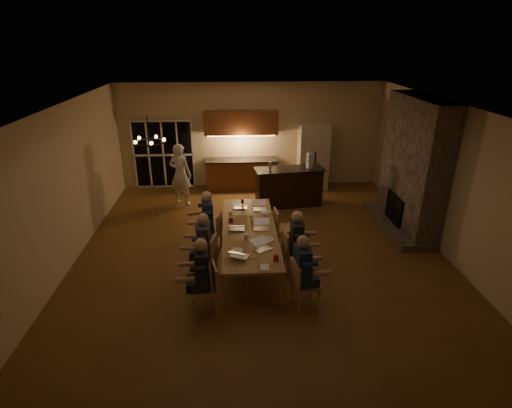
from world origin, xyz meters
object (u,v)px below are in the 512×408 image
Objects in this scene: chair_left_mid at (204,257)px; redcup_near at (276,258)px; bar_bottle at (270,166)px; laptop_a at (240,251)px; person_right_mid at (296,243)px; bar_blender at (310,161)px; mug_mid at (251,217)px; standing_person at (180,175)px; chair_left_far at (211,232)px; person_left_near at (203,275)px; chair_right_mid at (295,252)px; chair_right_far at (285,228)px; chair_left_near at (204,289)px; mug_back at (230,213)px; plate_far at (266,212)px; person_left_mid at (204,246)px; bar_island at (289,187)px; can_cola at (242,201)px; can_silver at (256,244)px; plate_near at (267,239)px; can_right at (266,219)px; plate_left at (237,251)px; refrigerator at (313,157)px; laptop_c at (237,224)px; laptop_d at (262,224)px; dining_table at (250,245)px; chair_right_near at (306,283)px; person_left_far at (208,221)px; person_right_near at (302,271)px; laptop_f at (260,205)px.

chair_left_mid reaches higher than redcup_near.
laptop_a is at bearing -103.22° from bar_bottle.
bar_blender reaches higher than person_right_mid.
mug_mid is 2.49m from bar_bottle.
standing_person is 4.58m from laptop_a.
person_left_near is at bearing 12.13° from chair_left_far.
chair_right_mid and chair_right_far have the same top height.
chair_left_mid is at bearing 150.89° from redcup_near.
mug_back is at bearing 158.08° from chair_left_near.
plate_far is (-0.01, 2.09, -0.05)m from redcup_near.
person_left_near is 1.01m from person_left_mid.
can_cola is (-1.34, -1.60, 0.27)m from bar_island.
bar_bottle is at bearing 80.25° from can_silver.
standing_person is at bearing 115.85° from redcup_near.
chair_left_near is at bearing 9.59° from person_left_near.
redcup_near reaches higher than plate_near.
chair_left_far is at bearing -168.02° from plate_far.
chair_right_mid is at bearing 59.69° from redcup_near.
chair_left_far is at bearing 176.12° from person_left_near.
chair_right_mid is at bearing -57.16° from can_right.
plate_left is (0.57, -1.44, 0.31)m from chair_left_far.
chair_left_near is (-3.03, -5.99, -0.55)m from refrigerator.
refrigerator is 8.71× the size of plate_far.
mug_mid is at bearing -136.81° from plate_far.
laptop_c is 1.00× the size of laptop_d.
person_left_mid is at bearing -111.55° from mug_back.
mug_mid is (0.06, 0.50, 0.43)m from dining_table.
standing_person is (-2.68, 4.80, 0.44)m from chair_right_near.
laptop_c is 0.72m from mug_back.
person_left_far is 6.01× the size of plate_far.
mug_back is at bearing 120.39° from plate_near.
chair_left_near is at bearing 121.46° from standing_person.
refrigerator is 4.10m from standing_person.
person_left_mid is 6.24× the size of plate_left.
chair_left_far is 7.42× the size of can_cola.
person_right_near is 1.01m from person_right_mid.
plate_left is (-0.59, -0.41, 0.00)m from plate_near.
mug_mid is 1.00× the size of mug_back.
can_silver is (0.02, -1.22, 0.01)m from mug_mid.
refrigerator is at bearing 52.79° from can_cola.
refrigerator is 4.42m from mug_mid.
plate_left is at bearing 49.80° from chair_right_near.
person_left_far is 13.80× the size of mug_mid.
person_left_mid reaches higher than chair_left_far.
redcup_near and can_cola have the same top height.
plate_far is 2.12m from bar_bottle.
laptop_f is 3.20× the size of mug_mid.
bar_bottle is (0.30, 2.05, 0.44)m from plate_far.
person_left_far is 0.78× the size of standing_person.
laptop_a is 1.00× the size of laptop_d.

